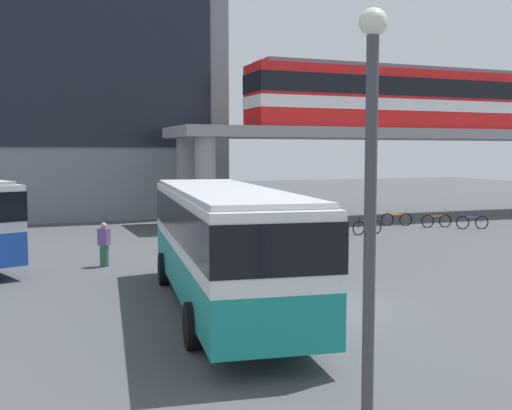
{
  "coord_description": "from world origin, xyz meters",
  "views": [
    {
      "loc": [
        -7.49,
        -14.64,
        4.15
      ],
      "look_at": [
        0.76,
        6.76,
        2.2
      ],
      "focal_mm": 43.74,
      "sensor_mm": 36.0,
      "label": 1
    }
  ],
  "objects_px": {
    "bicycle_black": "(367,227)",
    "pedestrian_waiting_near_stop": "(104,246)",
    "bicycle_orange": "(397,219)",
    "bicycle_blue": "(472,222)",
    "bus_main": "(223,235)",
    "train": "(440,99)",
    "pedestrian_near_building": "(337,225)",
    "bicycle_brown": "(436,221)",
    "station_building": "(20,89)"
  },
  "relations": [
    {
      "from": "bicycle_orange",
      "to": "bus_main",
      "type": "bearing_deg",
      "value": -136.18
    },
    {
      "from": "bicycle_orange",
      "to": "pedestrian_waiting_near_stop",
      "type": "xyz_separation_m",
      "value": [
        -17.1,
        -6.9,
        0.39
      ]
    },
    {
      "from": "pedestrian_near_building",
      "to": "station_building",
      "type": "bearing_deg",
      "value": 125.31
    },
    {
      "from": "bicycle_black",
      "to": "bicycle_blue",
      "type": "xyz_separation_m",
      "value": [
        6.53,
        -0.06,
        0.0
      ]
    },
    {
      "from": "bicycle_black",
      "to": "bicycle_orange",
      "type": "xyz_separation_m",
      "value": [
        3.49,
        2.61,
        0.0
      ]
    },
    {
      "from": "train",
      "to": "bicycle_blue",
      "type": "bearing_deg",
      "value": -111.92
    },
    {
      "from": "train",
      "to": "pedestrian_near_building",
      "type": "height_order",
      "value": "train"
    },
    {
      "from": "station_building",
      "to": "bicycle_blue",
      "type": "bearing_deg",
      "value": -36.93
    },
    {
      "from": "bicycle_brown",
      "to": "bicycle_black",
      "type": "bearing_deg",
      "value": -166.89
    },
    {
      "from": "bicycle_orange",
      "to": "bicycle_brown",
      "type": "height_order",
      "value": "same"
    },
    {
      "from": "bicycle_black",
      "to": "pedestrian_waiting_near_stop",
      "type": "height_order",
      "value": "pedestrian_waiting_near_stop"
    },
    {
      "from": "bicycle_black",
      "to": "bicycle_blue",
      "type": "distance_m",
      "value": 6.53
    },
    {
      "from": "train",
      "to": "station_building",
      "type": "bearing_deg",
      "value": 156.99
    },
    {
      "from": "bus_main",
      "to": "bicycle_brown",
      "type": "bearing_deg",
      "value": 37.94
    },
    {
      "from": "bicycle_black",
      "to": "bicycle_brown",
      "type": "xyz_separation_m",
      "value": [
        5.14,
        1.2,
        0.0
      ]
    },
    {
      "from": "bus_main",
      "to": "bicycle_blue",
      "type": "relative_size",
      "value": 6.59
    },
    {
      "from": "pedestrian_near_building",
      "to": "pedestrian_waiting_near_stop",
      "type": "bearing_deg",
      "value": -167.59
    },
    {
      "from": "pedestrian_near_building",
      "to": "train",
      "type": "bearing_deg",
      "value": 34.58
    },
    {
      "from": "bus_main",
      "to": "bicycle_black",
      "type": "bearing_deg",
      "value": 45.67
    },
    {
      "from": "train",
      "to": "bicycle_black",
      "type": "relative_size",
      "value": 14.51
    },
    {
      "from": "bus_main",
      "to": "pedestrian_waiting_near_stop",
      "type": "relative_size",
      "value": 7.02
    },
    {
      "from": "bicycle_brown",
      "to": "pedestrian_waiting_near_stop",
      "type": "bearing_deg",
      "value": -163.69
    },
    {
      "from": "bicycle_black",
      "to": "pedestrian_near_building",
      "type": "relative_size",
      "value": 1.04
    },
    {
      "from": "bicycle_brown",
      "to": "pedestrian_near_building",
      "type": "relative_size",
      "value": 1.03
    },
    {
      "from": "bicycle_blue",
      "to": "pedestrian_near_building",
      "type": "height_order",
      "value": "pedestrian_near_building"
    },
    {
      "from": "bicycle_orange",
      "to": "pedestrian_waiting_near_stop",
      "type": "distance_m",
      "value": 18.44
    },
    {
      "from": "bicycle_black",
      "to": "bicycle_brown",
      "type": "height_order",
      "value": "same"
    },
    {
      "from": "bicycle_black",
      "to": "pedestrian_near_building",
      "type": "xyz_separation_m",
      "value": [
        -2.76,
        -1.9,
        0.45
      ]
    },
    {
      "from": "train",
      "to": "bicycle_orange",
      "type": "height_order",
      "value": "train"
    },
    {
      "from": "bus_main",
      "to": "train",
      "type": "bearing_deg",
      "value": 41.23
    },
    {
      "from": "bicycle_blue",
      "to": "pedestrian_waiting_near_stop",
      "type": "bearing_deg",
      "value": -168.15
    },
    {
      "from": "bicycle_black",
      "to": "bicycle_blue",
      "type": "bearing_deg",
      "value": -0.57
    },
    {
      "from": "train",
      "to": "bicycle_orange",
      "type": "distance_m",
      "value": 9.78
    },
    {
      "from": "bicycle_orange",
      "to": "pedestrian_waiting_near_stop",
      "type": "bearing_deg",
      "value": -158.03
    },
    {
      "from": "station_building",
      "to": "bus_main",
      "type": "distance_m",
      "value": 29.75
    },
    {
      "from": "bicycle_black",
      "to": "pedestrian_waiting_near_stop",
      "type": "xyz_separation_m",
      "value": [
        -13.6,
        -4.29,
        0.39
      ]
    },
    {
      "from": "station_building",
      "to": "bicycle_black",
      "type": "relative_size",
      "value": 13.81
    },
    {
      "from": "bicycle_orange",
      "to": "pedestrian_near_building",
      "type": "height_order",
      "value": "pedestrian_near_building"
    },
    {
      "from": "bicycle_brown",
      "to": "bicycle_blue",
      "type": "bearing_deg",
      "value": -42.26
    },
    {
      "from": "bicycle_black",
      "to": "pedestrian_waiting_near_stop",
      "type": "relative_size",
      "value": 1.11
    },
    {
      "from": "bicycle_orange",
      "to": "bicycle_blue",
      "type": "distance_m",
      "value": 4.05
    },
    {
      "from": "bicycle_brown",
      "to": "station_building",
      "type": "bearing_deg",
      "value": 143.45
    },
    {
      "from": "bicycle_black",
      "to": "station_building",
      "type": "bearing_deg",
      "value": 133.54
    },
    {
      "from": "bicycle_blue",
      "to": "bicycle_orange",
      "type": "bearing_deg",
      "value": 138.56
    },
    {
      "from": "pedestrian_waiting_near_stop",
      "to": "bicycle_orange",
      "type": "bearing_deg",
      "value": 21.97
    },
    {
      "from": "bus_main",
      "to": "pedestrian_waiting_near_stop",
      "type": "height_order",
      "value": "bus_main"
    },
    {
      "from": "bicycle_brown",
      "to": "pedestrian_near_building",
      "type": "height_order",
      "value": "pedestrian_near_building"
    },
    {
      "from": "station_building",
      "to": "bicycle_orange",
      "type": "height_order",
      "value": "station_building"
    },
    {
      "from": "pedestrian_near_building",
      "to": "bicycle_brown",
      "type": "bearing_deg",
      "value": 21.41
    },
    {
      "from": "train",
      "to": "pedestrian_near_building",
      "type": "bearing_deg",
      "value": -145.42
    }
  ]
}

